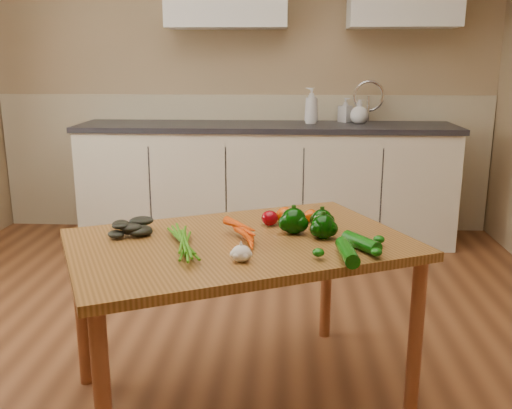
{
  "coord_description": "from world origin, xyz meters",
  "views": [
    {
      "loc": [
        0.35,
        -2.13,
        1.37
      ],
      "look_at": [
        0.23,
        0.23,
        0.77
      ],
      "focal_mm": 40.0,
      "sensor_mm": 36.0,
      "label": 1
    }
  ],
  "objects_px": {
    "soap_bottle_c": "(359,112)",
    "pepper_c": "(323,227)",
    "pepper_a": "(294,221)",
    "garlic_bulb": "(241,253)",
    "tomato_c": "(311,216)",
    "carrot_bunch": "(225,236)",
    "table": "(240,259)",
    "soap_bottle_a": "(311,106)",
    "soap_bottle_b": "(345,110)",
    "zucchini_a": "(361,243)",
    "pepper_b": "(322,220)",
    "tomato_a": "(270,218)",
    "leafy_greens": "(129,222)",
    "zucchini_b": "(347,252)",
    "tomato_b": "(285,215)"
  },
  "relations": [
    {
      "from": "leafy_greens",
      "to": "tomato_a",
      "type": "xyz_separation_m",
      "value": [
        0.56,
        0.14,
        -0.01
      ]
    },
    {
      "from": "soap_bottle_a",
      "to": "tomato_a",
      "type": "relative_size",
      "value": 3.79
    },
    {
      "from": "leafy_greens",
      "to": "pepper_b",
      "type": "relative_size",
      "value": 2.09
    },
    {
      "from": "soap_bottle_a",
      "to": "zucchini_a",
      "type": "height_order",
      "value": "soap_bottle_a"
    },
    {
      "from": "tomato_b",
      "to": "tomato_a",
      "type": "bearing_deg",
      "value": -148.63
    },
    {
      "from": "soap_bottle_a",
      "to": "soap_bottle_c",
      "type": "xyz_separation_m",
      "value": [
        0.37,
        0.03,
        -0.05
      ]
    },
    {
      "from": "table",
      "to": "tomato_b",
      "type": "bearing_deg",
      "value": 29.71
    },
    {
      "from": "soap_bottle_b",
      "to": "garlic_bulb",
      "type": "bearing_deg",
      "value": -148.71
    },
    {
      "from": "soap_bottle_b",
      "to": "zucchini_b",
      "type": "bearing_deg",
      "value": -140.94
    },
    {
      "from": "table",
      "to": "pepper_b",
      "type": "bearing_deg",
      "value": -0.66
    },
    {
      "from": "carrot_bunch",
      "to": "tomato_c",
      "type": "height_order",
      "value": "carrot_bunch"
    },
    {
      "from": "garlic_bulb",
      "to": "pepper_a",
      "type": "relative_size",
      "value": 0.66
    },
    {
      "from": "soap_bottle_b",
      "to": "tomato_c",
      "type": "xyz_separation_m",
      "value": [
        -0.34,
        -2.12,
        -0.28
      ]
    },
    {
      "from": "soap_bottle_b",
      "to": "leafy_greens",
      "type": "relative_size",
      "value": 1.01
    },
    {
      "from": "soap_bottle_a",
      "to": "pepper_a",
      "type": "distance_m",
      "value": 2.19
    },
    {
      "from": "tomato_a",
      "to": "zucchini_a",
      "type": "relative_size",
      "value": 0.42
    },
    {
      "from": "soap_bottle_b",
      "to": "tomato_c",
      "type": "bearing_deg",
      "value": -144.94
    },
    {
      "from": "pepper_a",
      "to": "pepper_c",
      "type": "xyz_separation_m",
      "value": [
        0.11,
        -0.06,
        -0.0
      ]
    },
    {
      "from": "leafy_greens",
      "to": "zucchini_a",
      "type": "height_order",
      "value": "leafy_greens"
    },
    {
      "from": "garlic_bulb",
      "to": "pepper_b",
      "type": "height_order",
      "value": "pepper_b"
    },
    {
      "from": "table",
      "to": "zucchini_a",
      "type": "relative_size",
      "value": 8.87
    },
    {
      "from": "tomato_c",
      "to": "tomato_b",
      "type": "bearing_deg",
      "value": -167.66
    },
    {
      "from": "leafy_greens",
      "to": "soap_bottle_c",
      "type": "bearing_deg",
      "value": 62.08
    },
    {
      "from": "pepper_c",
      "to": "zucchini_b",
      "type": "relative_size",
      "value": 0.47
    },
    {
      "from": "carrot_bunch",
      "to": "table",
      "type": "bearing_deg",
      "value": 18.94
    },
    {
      "from": "garlic_bulb",
      "to": "pepper_c",
      "type": "xyz_separation_m",
      "value": [
        0.3,
        0.28,
        0.02
      ]
    },
    {
      "from": "pepper_b",
      "to": "pepper_c",
      "type": "height_order",
      "value": "pepper_c"
    },
    {
      "from": "zucchini_a",
      "to": "zucchini_b",
      "type": "xyz_separation_m",
      "value": [
        -0.06,
        -0.11,
        -0.0
      ]
    },
    {
      "from": "tomato_a",
      "to": "soap_bottle_c",
      "type": "bearing_deg",
      "value": 73.54
    },
    {
      "from": "table",
      "to": "soap_bottle_b",
      "type": "distance_m",
      "value": 2.5
    },
    {
      "from": "soap_bottle_b",
      "to": "carrot_bunch",
      "type": "xyz_separation_m",
      "value": [
        -0.68,
        -2.44,
        -0.27
      ]
    },
    {
      "from": "pepper_a",
      "to": "garlic_bulb",
      "type": "bearing_deg",
      "value": -118.53
    },
    {
      "from": "soap_bottle_c",
      "to": "carrot_bunch",
      "type": "bearing_deg",
      "value": 173.11
    },
    {
      "from": "table",
      "to": "tomato_c",
      "type": "height_order",
      "value": "tomato_c"
    },
    {
      "from": "pepper_c",
      "to": "tomato_c",
      "type": "height_order",
      "value": "pepper_c"
    },
    {
      "from": "carrot_bunch",
      "to": "tomato_b",
      "type": "height_order",
      "value": "tomato_b"
    },
    {
      "from": "soap_bottle_a",
      "to": "tomato_c",
      "type": "xyz_separation_m",
      "value": [
        -0.07,
        -2.0,
        -0.32
      ]
    },
    {
      "from": "table",
      "to": "soap_bottle_b",
      "type": "relative_size",
      "value": 8.14
    },
    {
      "from": "table",
      "to": "soap_bottle_a",
      "type": "height_order",
      "value": "soap_bottle_a"
    },
    {
      "from": "soap_bottle_c",
      "to": "pepper_c",
      "type": "distance_m",
      "value": 2.3
    },
    {
      "from": "table",
      "to": "pepper_b",
      "type": "xyz_separation_m",
      "value": [
        0.33,
        0.15,
        0.12
      ]
    },
    {
      "from": "tomato_c",
      "to": "zucchini_b",
      "type": "xyz_separation_m",
      "value": [
        0.11,
        -0.47,
        -0.0
      ]
    },
    {
      "from": "table",
      "to": "pepper_c",
      "type": "relative_size",
      "value": 15.86
    },
    {
      "from": "leafy_greens",
      "to": "pepper_c",
      "type": "xyz_separation_m",
      "value": [
        0.78,
        -0.02,
        0.0
      ]
    },
    {
      "from": "soap_bottle_b",
      "to": "tomato_b",
      "type": "height_order",
      "value": "soap_bottle_b"
    },
    {
      "from": "garlic_bulb",
      "to": "tomato_a",
      "type": "xyz_separation_m",
      "value": [
        0.09,
        0.45,
        0.0
      ]
    },
    {
      "from": "garlic_bulb",
      "to": "tomato_c",
      "type": "bearing_deg",
      "value": 62.81
    },
    {
      "from": "zucchini_b",
      "to": "tomato_b",
      "type": "bearing_deg",
      "value": 116.27
    },
    {
      "from": "table",
      "to": "leafy_greens",
      "type": "xyz_separation_m",
      "value": [
        -0.45,
        0.06,
        0.12
      ]
    },
    {
      "from": "pepper_c",
      "to": "tomato_c",
      "type": "xyz_separation_m",
      "value": [
        -0.04,
        0.23,
        -0.02
      ]
    }
  ]
}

